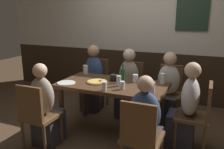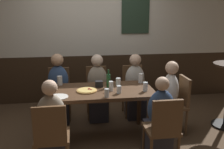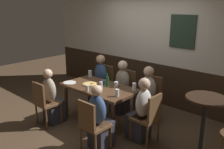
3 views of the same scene
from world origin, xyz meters
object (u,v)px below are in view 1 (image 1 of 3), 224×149
Objects in this scene: person_left_far at (93,83)px; beer_glass_tall at (104,87)px; dining_table at (112,90)px; condiment_caddy at (115,78)px; pint_glass_stout at (122,86)px; plate_white_large at (66,83)px; person_head_east at (185,112)px; pint_glass_pale at (86,70)px; chair_left_far at (97,80)px; pizza at (97,82)px; highball_clear at (152,88)px; tumbler_water at (135,79)px; person_right_near at (145,132)px; chair_left_near at (37,114)px; chair_mid_far at (131,84)px; pint_glass_amber at (163,79)px; person_mid_far at (128,88)px; person_left_near at (46,111)px; beer_glass_half at (119,82)px; chair_right_far at (169,89)px; chair_right_near at (141,135)px; beer_bottle_green at (123,75)px; chair_head_east at (199,113)px.

beer_glass_tall is at bearing -55.09° from person_left_far.
dining_table is 13.66× the size of condiment_caddy.
pint_glass_stout is (0.88, -0.85, 0.29)m from person_left_far.
pint_glass_stout reaches higher than plate_white_large.
person_head_east is at bearing 19.13° from beer_glass_tall.
plate_white_large is (0.01, -0.57, -0.06)m from pint_glass_pale.
chair_left_far is at bearing 120.98° from beer_glass_tall.
plate_white_large is at bearing -157.37° from dining_table.
plate_white_large is 0.70m from condiment_caddy.
pizza is (-1.22, -0.05, 0.28)m from person_head_east.
highball_clear is at bearing -15.04° from dining_table.
person_right_near is at bearing -65.37° from tumbler_water.
beer_glass_tall reaches higher than plate_white_large.
pizza is at bearing 60.08° from chair_left_near.
pint_glass_pale is (-0.61, 0.32, 0.15)m from dining_table.
chair_mid_far is 1.19m from beer_glass_tall.
pint_glass_amber reaches higher than chair_left_near.
pint_glass_amber reaches higher than chair_left_far.
highball_clear is at bearing -53.43° from person_mid_far.
person_left_near reaches higher than beer_glass_half.
person_left_far is 10.42× the size of tumbler_water.
chair_left_far is at bearing 95.79° from pint_glass_pale.
chair_right_far is at bearing 90.00° from person_right_near.
highball_clear is at bearing 94.77° from chair_right_near.
highball_clear is (0.48, -0.09, -0.01)m from beer_glass_half.
person_right_near is at bearing -48.02° from chair_left_far.
chair_right_near is 8.12× the size of pint_glass_stout.
chair_left_far is at bearing 131.98° from person_right_near.
highball_clear is at bearing -21.66° from pint_glass_pale.
person_left_far reaches higher than person_head_east.
tumbler_water is at bearing 110.97° from chair_right_near.
person_left_near reaches higher than highball_clear.
dining_table is at bearing 22.63° from plate_white_large.
plate_white_large is (-1.26, 0.57, 0.25)m from chair_right_near.
person_mid_far is at bearing 28.68° from pint_glass_pale.
beer_glass_tall is at bearing 142.67° from chair_right_near.
pint_glass_amber is at bearing 33.21° from beer_glass_half.
plate_white_large is at bearing -86.75° from chair_left_far.
person_right_near is at bearing -54.23° from beer_bottle_green.
tumbler_water is (0.94, 1.00, 0.29)m from chair_left_near.
chair_left_far is 1.63m from highball_clear.
beer_glass_tall is at bearing -135.67° from pint_glass_amber.
beer_glass_half is (-0.53, -0.89, 0.31)m from chair_right_far.
dining_table is 1.18m from chair_head_east.
beer_glass_tall is at bearing -160.87° from person_head_east.
person_left_far is 1.01m from beer_bottle_green.
condiment_caddy is at bearing -39.09° from person_left_far.
chair_right_near is at bearing -51.03° from chair_left_far.
plate_white_large is (-0.82, -0.05, -0.04)m from pint_glass_stout.
pint_glass_amber is at bearing 84.38° from highball_clear.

